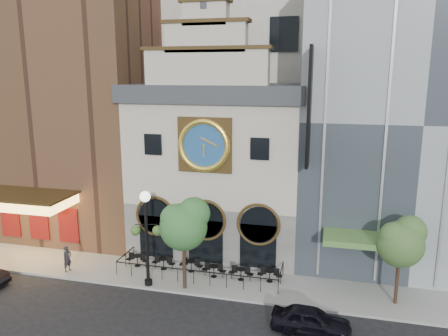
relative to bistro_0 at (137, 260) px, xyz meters
name	(u,v)px	position (x,y,z in m)	size (l,w,h in m)	color
ground	(188,295)	(4.55, -2.74, -0.61)	(120.00, 120.00, 0.00)	black
sidewalk	(200,276)	(4.55, -0.24, -0.54)	(44.00, 5.00, 0.15)	gray
clock_building	(220,162)	(4.55, 5.08, 6.07)	(12.60, 8.78, 18.65)	#605E5B
theater_building	(75,79)	(-8.45, 7.22, 11.99)	(14.00, 15.60, 25.00)	brown
retail_building	(407,116)	(17.54, 7.25, 9.53)	(14.00, 14.40, 20.00)	gray
cafe_railing	(200,268)	(4.55, -0.24, -0.01)	(10.60, 2.60, 0.90)	black
bistro_0	(137,260)	(0.00, 0.00, 0.00)	(1.58, 0.68, 0.90)	black
bistro_1	(164,263)	(1.93, -0.02, 0.00)	(1.58, 0.68, 0.90)	black
bistro_2	(191,265)	(3.84, 0.09, 0.00)	(1.58, 0.68, 0.90)	black
bistro_3	(214,270)	(5.51, -0.29, 0.00)	(1.58, 0.68, 0.90)	black
bistro_4	(241,273)	(7.31, -0.28, 0.00)	(1.58, 0.68, 0.90)	black
bistro_5	(270,275)	(9.13, -0.07, 0.00)	(1.58, 0.68, 0.90)	black
car_right	(311,320)	(11.94, -4.87, 0.08)	(1.64, 4.07, 1.39)	black
pedestrian	(67,259)	(-4.16, -1.85, 0.42)	(0.65, 0.43, 1.78)	black
lamppost	(146,228)	(1.83, -2.33, 3.28)	(1.89, 0.96, 6.06)	black
tree_left	(184,223)	(4.22, -2.14, 3.74)	(2.97, 2.86, 5.73)	#382619
tree_right	(401,240)	(16.56, -0.93, 3.36)	(2.70, 2.60, 5.21)	#382619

